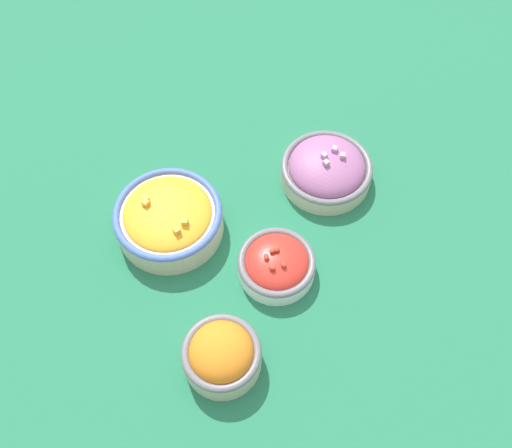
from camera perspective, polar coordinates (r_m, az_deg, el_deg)
name	(u,v)px	position (r m, az deg, el deg)	size (l,w,h in m)	color
ground_plane	(256,233)	(0.94, 0.00, -0.93)	(3.00, 3.00, 0.00)	#23704C
bowl_squash	(169,218)	(0.93, -8.73, 0.62)	(0.17, 0.17, 0.07)	beige
bowl_red_onion	(326,169)	(0.98, 7.06, 5.47)	(0.16, 0.16, 0.07)	beige
bowl_cherry_tomatoes	(277,264)	(0.89, 2.07, -4.01)	(0.12, 0.12, 0.06)	white
bowl_carrots	(222,355)	(0.82, -3.45, -12.91)	(0.11, 0.11, 0.08)	beige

